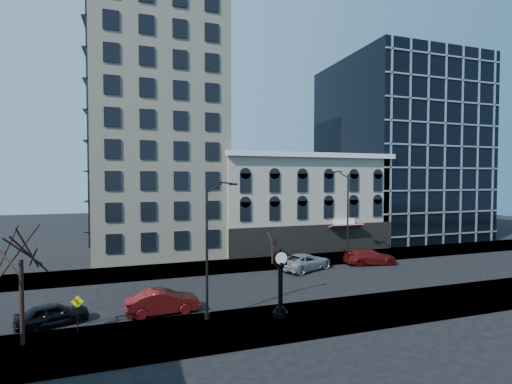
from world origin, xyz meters
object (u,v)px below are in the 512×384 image
object	(u,v)px
street_clock	(280,285)
car_near_b	(163,302)
warning_sign	(77,307)
car_near_a	(53,314)
street_lamp_near	(216,213)

from	to	relation	value
street_clock	car_near_b	bearing A→B (deg)	156.53
warning_sign	car_near_a	bearing A→B (deg)	137.95
street_clock	car_near_b	world-z (taller)	street_clock
car_near_a	street_lamp_near	bearing A→B (deg)	-120.93
street_clock	car_near_a	size ratio (longest dim) A/B	1.08
warning_sign	car_near_a	size ratio (longest dim) A/B	0.53
street_clock	street_lamp_near	distance (m)	6.43
street_clock	car_near_b	size ratio (longest dim) A/B	0.92
street_clock	warning_sign	size ratio (longest dim) A/B	2.02
street_lamp_near	car_near_a	xyz separation A→B (m)	(-10.07, 2.18, -6.30)
street_lamp_near	car_near_a	bearing A→B (deg)	157.21
street_lamp_near	car_near_a	distance (m)	12.08
warning_sign	car_near_b	xyz separation A→B (m)	(5.07, 2.06, -0.85)
street_clock	car_near_a	bearing A→B (deg)	167.35
warning_sign	car_near_a	world-z (taller)	warning_sign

